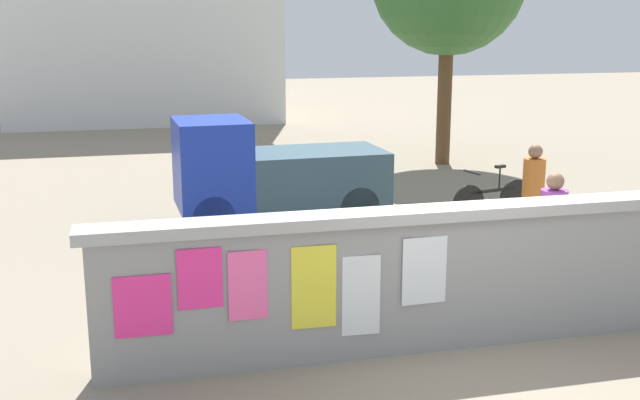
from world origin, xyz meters
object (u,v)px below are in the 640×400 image
at_px(motorcycle, 459,232).
at_px(bicycle_far, 299,261).
at_px(person_bystander, 533,185).
at_px(auto_rickshaw_truck, 270,172).
at_px(bicycle_near, 492,198).
at_px(person_walking, 553,222).

xyz_separation_m(motorcycle, bicycle_far, (-2.49, -0.46, -0.10)).
height_order(bicycle_far, person_bystander, person_bystander).
bearing_deg(person_bystander, auto_rickshaw_truck, 146.90).
relative_size(motorcycle, bicycle_near, 1.14).
bearing_deg(bicycle_near, bicycle_far, -146.35).
xyz_separation_m(bicycle_near, bicycle_far, (-4.15, -2.76, 0.00)).
xyz_separation_m(motorcycle, person_bystander, (1.45, 0.53, 0.52)).
xyz_separation_m(auto_rickshaw_truck, person_walking, (2.81, -4.51, 0.09)).
relative_size(bicycle_near, person_bystander, 1.03).
height_order(bicycle_near, person_walking, person_walking).
distance_m(person_walking, person_bystander, 2.27).
bearing_deg(person_bystander, bicycle_far, -165.84).
bearing_deg(person_walking, auto_rickshaw_truck, 121.98).
bearing_deg(motorcycle, person_bystander, 20.12).
relative_size(auto_rickshaw_truck, bicycle_far, 2.14).
relative_size(motorcycle, person_walking, 1.17).
height_order(bicycle_far, person_walking, person_walking).
bearing_deg(bicycle_far, motorcycle, 10.53).
height_order(bicycle_near, bicycle_far, same).
xyz_separation_m(bicycle_near, person_walking, (-1.09, -3.86, 0.62)).
bearing_deg(motorcycle, auto_rickshaw_truck, 127.36).
relative_size(auto_rickshaw_truck, person_bystander, 2.25).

